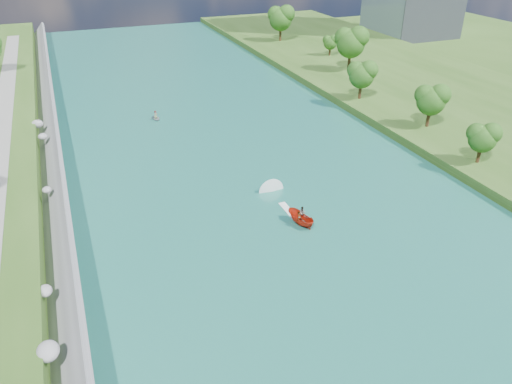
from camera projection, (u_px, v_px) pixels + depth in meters
name	position (u px, v px, depth m)	size (l,w,h in m)	color
ground	(317.00, 261.00, 54.21)	(260.00, 260.00, 0.00)	#2D5119
river_water	(251.00, 181.00, 70.44)	(55.00, 240.00, 0.10)	#185D55
riprap_bank	(55.00, 209.00, 60.42)	(4.33, 236.00, 4.38)	slate
trees_east	(381.00, 66.00, 100.70)	(17.11, 143.33, 11.55)	#1B4A13
motorboat	(295.00, 213.00, 61.50)	(3.60, 19.02, 2.01)	#AE220D
raft	(156.00, 117.00, 91.62)	(2.06, 2.70, 1.64)	#9A9CA3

